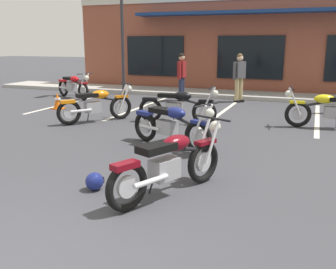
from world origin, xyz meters
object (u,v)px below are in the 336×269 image
motorcycle_foreground_classic (170,163)px  motorcycle_cream_vintage (328,110)px  motorcycle_green_cafe_racer (171,125)px  person_near_building (239,75)px  motorcycle_orange_scrambler (73,86)px  person_by_back_row (182,74)px  motorcycle_black_cruiser (96,104)px  traffic_cone (58,101)px  helmet_on_pavement (95,181)px  motorcycle_red_sportbike (178,106)px  parking_lot_lamp_post (120,3)px

motorcycle_foreground_classic → motorcycle_cream_vintage: same height
motorcycle_green_cafe_racer → motorcycle_cream_vintage: same height
motorcycle_cream_vintage → person_near_building: 4.49m
motorcycle_green_cafe_racer → motorcycle_cream_vintage: 4.22m
motorcycle_orange_scrambler → motorcycle_foreground_classic: bearing=-48.1°
motorcycle_green_cafe_racer → motorcycle_foreground_classic: bearing=-69.7°
person_by_back_row → person_near_building: (1.95, 0.46, 0.00)m
motorcycle_foreground_classic → person_near_building: 8.80m
motorcycle_black_cruiser → traffic_cone: 2.57m
motorcycle_black_cruiser → traffic_cone: bearing=149.4°
person_by_back_row → helmet_on_pavement: (1.63, -8.50, -0.82)m
motorcycle_red_sportbike → motorcycle_green_cafe_racer: bearing=-73.7°
person_by_back_row → parking_lot_lamp_post: (-2.68, 0.63, 2.52)m
motorcycle_green_cafe_racer → person_near_building: 6.47m
motorcycle_red_sportbike → traffic_cone: size_ratio=3.98×
motorcycle_cream_vintage → traffic_cone: (-7.86, -0.04, -0.20)m
motorcycle_cream_vintage → person_near_building: person_near_building is taller
motorcycle_cream_vintage → traffic_cone: motorcycle_cream_vintage is taller
person_near_building → traffic_cone: 6.15m
motorcycle_black_cruiser → person_by_back_row: 4.43m
motorcycle_foreground_classic → motorcycle_green_cafe_racer: same height
motorcycle_red_sportbike → parking_lot_lamp_post: 6.58m
person_near_building → motorcycle_foreground_classic: bearing=-85.2°
motorcycle_green_cafe_racer → person_by_back_row: 6.28m
person_near_building → helmet_on_pavement: person_near_building is taller
helmet_on_pavement → motorcycle_cream_vintage: bearing=60.2°
motorcycle_foreground_classic → motorcycle_red_sportbike: size_ratio=0.93×
motorcycle_red_sportbike → traffic_cone: (-4.26, 0.74, -0.20)m
motorcycle_foreground_classic → parking_lot_lamp_post: (-5.38, 8.91, 3.01)m
motorcycle_green_cafe_racer → helmet_on_pavement: 2.54m
motorcycle_green_cafe_racer → parking_lot_lamp_post: (-4.52, 6.61, 3.01)m
motorcycle_foreground_classic → motorcycle_black_cruiser: 5.33m
motorcycle_red_sportbike → motorcycle_orange_scrambler: 5.96m
motorcycle_orange_scrambler → traffic_cone: size_ratio=3.70×
motorcycle_foreground_classic → helmet_on_pavement: bearing=-168.5°
motorcycle_red_sportbike → person_near_building: (0.76, 4.22, 0.49)m
motorcycle_orange_scrambler → person_by_back_row: bearing=11.6°
motorcycle_black_cruiser → helmet_on_pavement: (2.50, -4.18, -0.33)m
motorcycle_cream_vintage → motorcycle_orange_scrambler: bearing=166.2°
motorcycle_black_cruiser → person_by_back_row: bearing=78.6°
person_by_back_row → motorcycle_black_cruiser: bearing=-101.4°
helmet_on_pavement → motorcycle_black_cruiser: bearing=120.8°
motorcycle_black_cruiser → traffic_cone: size_ratio=3.40×
helmet_on_pavement → parking_lot_lamp_post: 10.63m
parking_lot_lamp_post → motorcycle_foreground_classic: bearing=-58.9°
motorcycle_green_cafe_racer → helmet_on_pavement: motorcycle_green_cafe_racer is taller
motorcycle_red_sportbike → parking_lot_lamp_post: parking_lot_lamp_post is taller
motorcycle_black_cruiser → person_near_building: person_near_building is taller
motorcycle_black_cruiser → motorcycle_green_cafe_racer: (2.71, -1.67, 0.00)m
motorcycle_foreground_classic → parking_lot_lamp_post: 10.83m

